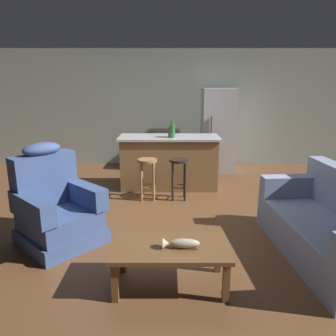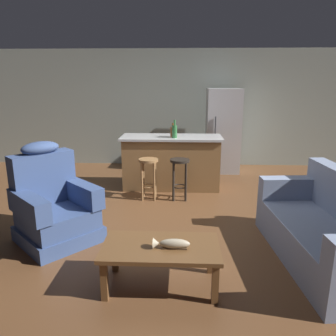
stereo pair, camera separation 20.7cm
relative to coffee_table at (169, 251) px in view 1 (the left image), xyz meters
name	(u,v)px [view 1 (the left image)]	position (x,y,z in m)	size (l,w,h in m)	color
ground_plane	(168,216)	(0.00, 1.68, -0.36)	(12.00, 12.00, 0.00)	brown
back_wall	(167,108)	(0.00, 4.81, 0.94)	(12.00, 0.05, 2.60)	#939E93
coffee_table	(169,251)	(0.00, 0.00, 0.00)	(1.10, 0.60, 0.42)	brown
fish_figurine	(179,244)	(0.10, -0.04, 0.10)	(0.34, 0.10, 0.10)	#4C3823
couch	(330,229)	(1.77, 0.52, -0.02)	(0.99, 1.96, 0.94)	#8493B2
recliner_near_lamp	(54,209)	(-1.37, 0.92, 0.06)	(1.19, 1.19, 1.20)	#384C7A
kitchen_island	(168,162)	(0.00, 3.03, 0.11)	(1.80, 0.70, 0.95)	olive
bar_stool_left	(146,172)	(-0.36, 2.40, 0.11)	(0.32, 0.32, 0.68)	olive
bar_stool_right	(177,172)	(0.16, 2.40, 0.11)	(0.32, 0.32, 0.68)	black
refrigerator	(216,130)	(1.05, 4.23, 0.52)	(0.70, 0.69, 1.76)	#B7B7BC
bottle_tall_green	(169,132)	(0.02, 2.98, 0.68)	(0.09, 0.09, 0.24)	brown
bottle_short_amber	(171,131)	(0.06, 2.88, 0.70)	(0.08, 0.08, 0.31)	#2D6B38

